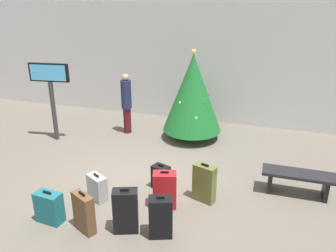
# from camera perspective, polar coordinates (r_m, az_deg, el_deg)

# --- Properties ---
(ground_plane) EXTENTS (16.00, 16.00, 0.00)m
(ground_plane) POSITION_cam_1_polar(r_m,az_deg,el_deg) (7.23, -5.41, -9.60)
(ground_plane) COLOR #665E54
(back_wall) EXTENTS (16.00, 0.20, 3.56)m
(back_wall) POSITION_cam_1_polar(r_m,az_deg,el_deg) (10.47, 3.54, 10.62)
(back_wall) COLOR silver
(back_wall) RESTS_ON ground_plane
(holiday_tree) EXTENTS (1.59, 1.59, 2.44)m
(holiday_tree) POSITION_cam_1_polar(r_m,az_deg,el_deg) (8.99, 4.21, 5.59)
(holiday_tree) COLOR #4C3319
(holiday_tree) RESTS_ON ground_plane
(flight_info_kiosk) EXTENTS (1.07, 0.23, 2.09)m
(flight_info_kiosk) POSITION_cam_1_polar(r_m,az_deg,el_deg) (9.33, -19.28, 6.42)
(flight_info_kiosk) COLOR #333338
(flight_info_kiosk) RESTS_ON ground_plane
(waiting_bench) EXTENTS (1.38, 0.44, 0.48)m
(waiting_bench) POSITION_cam_1_polar(r_m,az_deg,el_deg) (7.13, 21.17, -8.27)
(waiting_bench) COLOR black
(waiting_bench) RESTS_ON ground_plane
(traveller_0) EXTENTS (0.40, 0.40, 1.71)m
(traveller_0) POSITION_cam_1_polar(r_m,az_deg,el_deg) (9.51, -7.04, 4.05)
(traveller_0) COLOR #4C1419
(traveller_0) RESTS_ON ground_plane
(suitcase_0) EXTENTS (0.44, 0.37, 0.74)m
(suitcase_0) POSITION_cam_1_polar(r_m,az_deg,el_deg) (5.63, -1.28, -15.15)
(suitcase_0) COLOR black
(suitcase_0) RESTS_ON ground_plane
(suitcase_1) EXTENTS (0.47, 0.32, 0.78)m
(suitcase_1) POSITION_cam_1_polar(r_m,az_deg,el_deg) (6.50, 6.14, -9.63)
(suitcase_1) COLOR #59602D
(suitcase_1) RESTS_ON ground_plane
(suitcase_2) EXTENTS (0.49, 0.38, 0.74)m
(suitcase_2) POSITION_cam_1_polar(r_m,az_deg,el_deg) (6.30, -0.57, -10.77)
(suitcase_2) COLOR #B2191E
(suitcase_2) RESTS_ON ground_plane
(suitcase_3) EXTENTS (0.40, 0.33, 0.54)m
(suitcase_3) POSITION_cam_1_polar(r_m,az_deg,el_deg) (6.91, -1.23, -8.66)
(suitcase_3) COLOR black
(suitcase_3) RESTS_ON ground_plane
(suitcase_4) EXTENTS (0.48, 0.29, 0.60)m
(suitcase_4) POSITION_cam_1_polar(r_m,az_deg,el_deg) (6.32, -19.47, -12.85)
(suitcase_4) COLOR #19606B
(suitcase_4) RESTS_ON ground_plane
(suitcase_5) EXTENTS (0.46, 0.35, 0.73)m
(suitcase_5) POSITION_cam_1_polar(r_m,az_deg,el_deg) (5.90, -14.06, -14.06)
(suitcase_5) COLOR brown
(suitcase_5) RESTS_ON ground_plane
(suitcase_6) EXTENTS (0.47, 0.39, 0.54)m
(suitcase_6) POSITION_cam_1_polar(r_m,az_deg,el_deg) (6.70, -11.89, -10.19)
(suitcase_6) COLOR #9EA0A5
(suitcase_6) RESTS_ON ground_plane
(suitcase_7) EXTENTS (0.47, 0.37, 0.81)m
(suitcase_7) POSITION_cam_1_polar(r_m,az_deg,el_deg) (5.75, -7.18, -14.06)
(suitcase_7) COLOR black
(suitcase_7) RESTS_ON ground_plane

